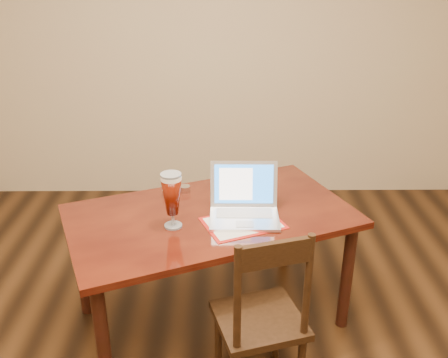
{
  "coord_description": "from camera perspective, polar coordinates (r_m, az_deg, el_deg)",
  "views": [
    {
      "loc": [
        0.13,
        -1.63,
        1.97
      ],
      "look_at": [
        0.15,
        0.72,
        0.92
      ],
      "focal_mm": 40.0,
      "sensor_mm": 36.0,
      "label": 1
    }
  ],
  "objects": [
    {
      "name": "dining_table",
      "position": [
        2.72,
        -1.51,
        -5.29
      ],
      "size": [
        1.71,
        1.35,
        1.0
      ],
      "rotation": [
        0.0,
        0.0,
        0.39
      ],
      "color": "#4F180A",
      "rests_on": "ground"
    },
    {
      "name": "dining_chair",
      "position": [
        2.4,
        4.34,
        -15.66
      ],
      "size": [
        0.48,
        0.47,
        0.93
      ],
      "rotation": [
        0.0,
        0.0,
        0.28
      ],
      "color": "black",
      "rests_on": "ground"
    },
    {
      "name": "room_shell",
      "position": [
        1.65,
        -5.31,
        16.73
      ],
      "size": [
        4.51,
        5.01,
        2.71
      ],
      "color": "tan",
      "rests_on": "ground"
    }
  ]
}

